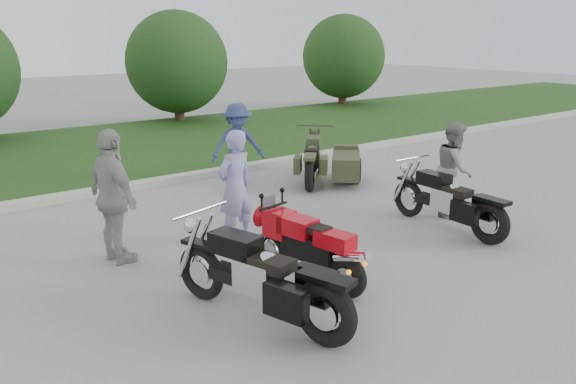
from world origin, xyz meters
TOP-DOWN VIEW (x-y plane):
  - ground at (0.00, 0.00)m, footprint 80.00×80.00m
  - curb at (0.00, 6.00)m, footprint 60.00×0.30m
  - grass_strip at (0.00, 10.15)m, footprint 60.00×8.00m
  - tree_mid_right at (4.00, 13.50)m, footprint 3.60×3.60m
  - tree_far_right at (12.00, 13.50)m, footprint 3.60×3.60m
  - sportbike_red at (-0.77, 0.13)m, footprint 0.55×1.88m
  - cruiser_left at (-1.84, -0.40)m, footprint 0.95×2.51m
  - cruiser_right at (2.41, 0.29)m, footprint 0.41×2.40m
  - cruiser_sidecar at (2.89, 3.85)m, footprint 2.08×2.23m
  - person_stripe at (-0.74, 2.01)m, footprint 0.72×0.53m
  - person_grey at (3.22, 0.88)m, footprint 1.04×1.00m
  - person_denim at (1.13, 4.92)m, footprint 1.30×0.98m
  - person_back at (-2.53, 2.37)m, footprint 0.62×1.20m

SIDE VIEW (x-z plane):
  - ground at x=0.00m, z-range 0.00..0.00m
  - grass_strip at x=0.00m, z-range 0.00..0.14m
  - curb at x=0.00m, z-range 0.00..0.15m
  - cruiser_sidecar at x=2.89m, z-range -0.03..0.92m
  - cruiser_right at x=2.41m, z-range 0.01..0.93m
  - cruiser_left at x=-1.84m, z-range 0.01..1.00m
  - sportbike_red at x=-0.77m, z-range 0.08..0.98m
  - person_grey at x=3.22m, z-range 0.00..1.70m
  - person_denim at x=1.13m, z-range 0.00..1.78m
  - person_stripe at x=-0.74m, z-range 0.00..1.81m
  - person_back at x=-2.53m, z-range 0.00..1.95m
  - tree_mid_right at x=4.00m, z-range 0.19..4.19m
  - tree_far_right at x=12.00m, z-range 0.19..4.19m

